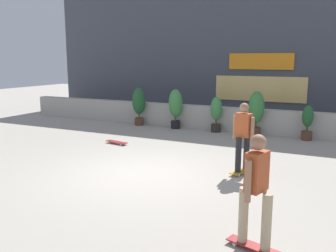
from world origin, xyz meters
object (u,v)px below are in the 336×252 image
Objects in this scene: potted_plant_4 at (307,122)px; skater_far_right at (256,188)px; potted_plant_1 at (176,106)px; skater_mid_plaza at (243,135)px; skateboard_aside at (117,142)px; potted_plant_0 at (139,103)px; potted_plant_2 at (216,112)px; potted_plant_3 at (256,110)px.

potted_plant_4 is 7.94m from skater_far_right.
skater_far_right reaches higher than potted_plant_1.
skater_mid_plaza is 4.66m from skateboard_aside.
potted_plant_0 is 1.88× the size of skateboard_aside.
potted_plant_2 is 0.78× the size of skater_far_right.
potted_plant_0 reaches higher than potted_plant_4.
potted_plant_0 is 1.17× the size of potted_plant_2.
potted_plant_1 is 5.90m from skater_mid_plaza.
skater_mid_plaza reaches higher than potted_plant_4.
skateboard_aside is (-4.41, 1.24, -0.88)m from skater_mid_plaza.
potted_plant_4 is 0.70× the size of skater_mid_plaza.
potted_plant_0 is 1.00× the size of potted_plant_1.
skater_far_right reaches higher than potted_plant_4.
potted_plant_1 reaches higher than potted_plant_0.
skateboard_aside is at bearing -149.15° from potted_plant_4.
potted_plant_3 is at bearing 41.10° from skateboard_aside.
potted_plant_4 is at bearing 76.86° from skater_mid_plaza.
potted_plant_2 is (3.33, 0.00, -0.16)m from potted_plant_0.
potted_plant_2 is at bearing 55.28° from skateboard_aside.
skater_mid_plaza reaches higher than potted_plant_0.
skater_far_right is at bearing -72.99° from skater_mid_plaza.
potted_plant_1 is at bearing 180.00° from potted_plant_3.
skateboard_aside is (-3.74, -3.26, -0.87)m from potted_plant_3.
potted_plant_0 is 4.81m from potted_plant_3.
skater_far_right reaches higher than potted_plant_0.
skateboard_aside is (-0.59, -3.26, -0.85)m from potted_plant_1.
potted_plant_2 is 1.12× the size of potted_plant_4.
potted_plant_4 is at bearing 89.97° from skater_far_right.
skater_far_right reaches higher than potted_plant_2.
skater_mid_plaza is 2.06× the size of skateboard_aside.
potted_plant_1 is 4.88m from potted_plant_4.
potted_plant_1 is 3.42m from skateboard_aside.
skateboard_aside is at bearing -138.90° from potted_plant_3.
potted_plant_0 is 1.30× the size of potted_plant_4.
potted_plant_0 is 0.91× the size of skater_far_right.
skater_mid_plaza is (2.15, -4.50, 0.20)m from potted_plant_2.
skater_far_right is at bearing -50.56° from potted_plant_0.
potted_plant_0 is at bearing 180.00° from potted_plant_2.
potted_plant_4 is at bearing 0.00° from potted_plant_3.
potted_plant_2 reaches higher than skateboard_aside.
skateboard_aside is (-5.46, 4.67, -0.88)m from skater_far_right.
potted_plant_4 is 1.45× the size of skateboard_aside.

